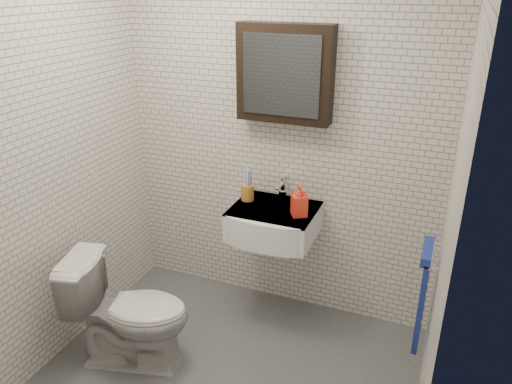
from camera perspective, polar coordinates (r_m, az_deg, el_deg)
room_shell at (r=2.41m, az=-5.15°, el=4.30°), size 2.22×2.02×2.51m
washbasin at (r=3.29m, az=1.84°, el=-3.59°), size 0.55×0.50×0.20m
faucet at (r=3.39m, az=3.03°, el=0.24°), size 0.06×0.20×0.15m
mirror_cabinet at (r=3.16m, az=3.32°, el=13.34°), size 0.60×0.15×0.60m
towel_rail at (r=2.82m, az=18.56°, el=-10.74°), size 0.09×0.30×0.58m
toothbrush_cup at (r=3.38m, az=-0.97°, el=0.04°), size 0.11×0.11×0.24m
soap_bottle at (r=3.16m, az=4.98°, el=-0.96°), size 0.13×0.13×0.21m
toilet at (r=3.23m, az=-14.21°, el=-13.12°), size 0.80×0.58×0.74m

